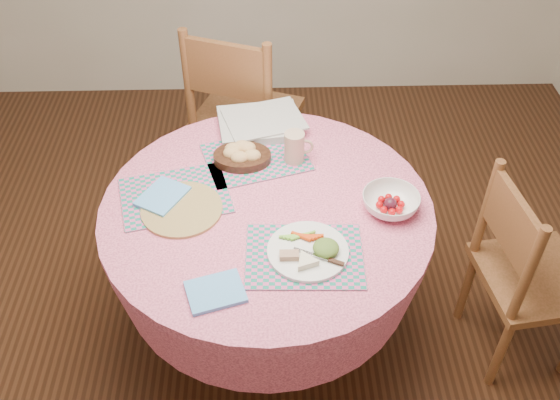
% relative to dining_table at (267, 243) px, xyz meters
% --- Properties ---
extents(ground, '(4.00, 4.00, 0.00)m').
position_rel_dining_table_xyz_m(ground, '(0.00, 0.00, -0.56)').
color(ground, '#331C0F').
rests_on(ground, ground).
extents(dining_table, '(1.24, 1.24, 0.75)m').
position_rel_dining_table_xyz_m(dining_table, '(0.00, 0.00, 0.00)').
color(dining_table, pink).
rests_on(dining_table, ground).
extents(chair_right, '(0.46, 0.47, 0.91)m').
position_rel_dining_table_xyz_m(chair_right, '(1.00, -0.11, -0.08)').
color(chair_right, brown).
rests_on(chair_right, ground).
extents(chair_back, '(0.61, 0.60, 1.04)m').
position_rel_dining_table_xyz_m(chair_back, '(-0.12, 0.90, -0.01)').
color(chair_back, brown).
rests_on(chair_back, ground).
extents(placemat_front, '(0.41, 0.31, 0.01)m').
position_rel_dining_table_xyz_m(placemat_front, '(0.13, -0.25, 0.20)').
color(placemat_front, '#167E67').
rests_on(placemat_front, dining_table).
extents(placemat_left, '(0.46, 0.39, 0.01)m').
position_rel_dining_table_xyz_m(placemat_left, '(-0.34, 0.07, 0.20)').
color(placemat_left, '#167E67').
rests_on(placemat_left, dining_table).
extents(placemat_back, '(0.47, 0.40, 0.01)m').
position_rel_dining_table_xyz_m(placemat_back, '(-0.04, 0.29, 0.20)').
color(placemat_back, '#167E67').
rests_on(placemat_back, dining_table).
extents(wicker_trivet, '(0.30, 0.30, 0.01)m').
position_rel_dining_table_xyz_m(wicker_trivet, '(-0.31, -0.01, 0.20)').
color(wicker_trivet, olive).
rests_on(wicker_trivet, dining_table).
extents(napkin_near, '(0.21, 0.19, 0.01)m').
position_rel_dining_table_xyz_m(napkin_near, '(-0.17, -0.41, 0.20)').
color(napkin_near, '#5BA4EC').
rests_on(napkin_near, dining_table).
extents(napkin_far, '(0.21, 0.23, 0.01)m').
position_rel_dining_table_xyz_m(napkin_far, '(-0.39, 0.05, 0.21)').
color(napkin_far, '#5BA4EC').
rests_on(napkin_far, placemat_left).
extents(dinner_plate, '(0.28, 0.28, 0.05)m').
position_rel_dining_table_xyz_m(dinner_plate, '(0.14, -0.25, 0.22)').
color(dinner_plate, white).
rests_on(dinner_plate, placemat_front).
extents(bread_bowl, '(0.23, 0.23, 0.08)m').
position_rel_dining_table_xyz_m(bread_bowl, '(-0.09, 0.27, 0.23)').
color(bread_bowl, black).
rests_on(bread_bowl, placemat_back).
extents(latte_mug, '(0.12, 0.08, 0.13)m').
position_rel_dining_table_xyz_m(latte_mug, '(0.12, 0.26, 0.26)').
color(latte_mug, tan).
rests_on(latte_mug, placemat_back).
extents(fruit_bowl, '(0.27, 0.27, 0.07)m').
position_rel_dining_table_xyz_m(fruit_bowl, '(0.45, -0.03, 0.23)').
color(fruit_bowl, white).
rests_on(fruit_bowl, dining_table).
extents(newspaper_stack, '(0.40, 0.33, 0.04)m').
position_rel_dining_table_xyz_m(newspaper_stack, '(-0.02, 0.49, 0.22)').
color(newspaper_stack, silver).
rests_on(newspaper_stack, dining_table).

